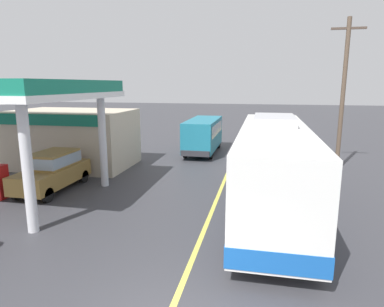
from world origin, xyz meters
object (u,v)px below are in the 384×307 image
(coach_bus_main, at_px, (273,169))
(car_at_pump, at_px, (53,169))
(minibus_opposing_lane, at_px, (203,133))
(pedestrian_near_pump, at_px, (39,171))
(car_trailing_behind_bus, at_px, (266,126))

(coach_bus_main, xyz_separation_m, car_at_pump, (-10.05, 0.65, -0.71))
(coach_bus_main, height_order, minibus_opposing_lane, coach_bus_main)
(coach_bus_main, xyz_separation_m, minibus_opposing_lane, (-4.64, 10.83, -0.25))
(minibus_opposing_lane, distance_m, pedestrian_near_pump, 12.02)
(coach_bus_main, xyz_separation_m, car_trailing_behind_bus, (-0.10, 19.40, -0.71))
(car_at_pump, relative_size, minibus_opposing_lane, 0.69)
(minibus_opposing_lane, bearing_deg, car_trailing_behind_bus, 62.09)
(car_at_pump, xyz_separation_m, car_trailing_behind_bus, (9.95, 18.75, 0.00))
(pedestrian_near_pump, relative_size, car_trailing_behind_bus, 0.40)
(car_at_pump, xyz_separation_m, pedestrian_near_pump, (-0.57, -0.23, -0.08))
(pedestrian_near_pump, distance_m, car_trailing_behind_bus, 21.70)
(car_at_pump, bearing_deg, minibus_opposing_lane, 62.02)
(coach_bus_main, distance_m, car_trailing_behind_bus, 19.41)
(car_at_pump, bearing_deg, car_trailing_behind_bus, 62.05)
(car_at_pump, height_order, pedestrian_near_pump, car_at_pump)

